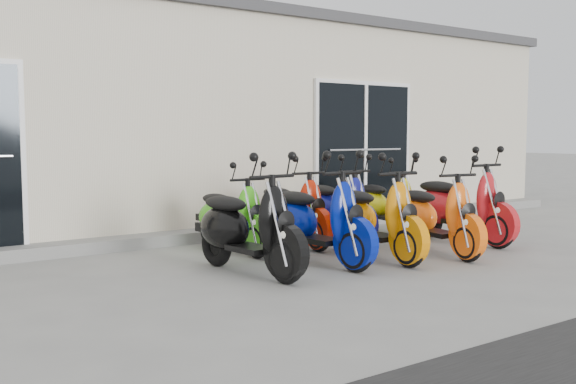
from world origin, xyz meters
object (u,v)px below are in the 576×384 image
(scooter_front_orange_a, at_px, (375,205))
(scooter_front_red, at_px, (461,194))
(scooter_back_green, at_px, (231,206))
(scooter_back_yellow, at_px, (387,195))
(scooter_back_blue, at_px, (337,197))
(scooter_front_black, at_px, (247,213))
(scooter_front_orange_b, at_px, (436,204))
(scooter_back_red, at_px, (293,200))
(scooter_front_blue, at_px, (317,207))

(scooter_front_orange_a, bearing_deg, scooter_front_red, 10.11)
(scooter_back_green, height_order, scooter_back_yellow, scooter_back_green)
(scooter_back_green, xyz_separation_m, scooter_back_blue, (1.63, -0.04, 0.03))
(scooter_front_red, bearing_deg, scooter_front_black, 179.98)
(scooter_front_red, height_order, scooter_back_blue, scooter_front_red)
(scooter_front_black, height_order, scooter_front_orange_b, scooter_front_black)
(scooter_front_orange_b, distance_m, scooter_back_red, 1.83)
(scooter_back_red, bearing_deg, scooter_front_orange_a, -78.09)
(scooter_front_red, bearing_deg, scooter_back_red, 150.40)
(scooter_back_blue, bearing_deg, scooter_front_red, -38.59)
(scooter_front_black, distance_m, scooter_back_green, 1.28)
(scooter_front_orange_b, xyz_separation_m, scooter_back_red, (-1.09, 1.47, -0.01))
(scooter_front_black, xyz_separation_m, scooter_front_red, (3.36, 0.07, 0.01))
(scooter_back_yellow, bearing_deg, scooter_front_blue, -145.84)
(scooter_front_orange_a, height_order, scooter_back_yellow, scooter_front_orange_a)
(scooter_back_red, bearing_deg, scooter_back_green, 177.60)
(scooter_back_blue, bearing_deg, scooter_back_red, -177.62)
(scooter_front_black, bearing_deg, scooter_front_blue, -6.23)
(scooter_front_blue, distance_m, scooter_back_red, 1.22)
(scooter_front_blue, bearing_deg, scooter_back_red, 61.68)
(scooter_back_red, bearing_deg, scooter_front_red, -28.22)
(scooter_front_red, bearing_deg, scooter_back_yellow, 102.94)
(scooter_front_red, bearing_deg, scooter_front_orange_b, -157.71)
(scooter_front_red, distance_m, scooter_back_yellow, 1.16)
(scooter_back_green, bearing_deg, scooter_front_red, -25.19)
(scooter_front_orange_a, distance_m, scooter_front_orange_b, 0.84)
(scooter_front_orange_b, relative_size, scooter_back_yellow, 1.07)
(scooter_front_orange_b, bearing_deg, scooter_back_red, 134.89)
(scooter_front_orange_b, distance_m, scooter_front_red, 0.99)
(scooter_back_blue, bearing_deg, scooter_front_blue, -134.72)
(scooter_front_blue, bearing_deg, scooter_back_green, 104.05)
(scooter_front_red, bearing_deg, scooter_front_blue, 179.94)
(scooter_back_green, distance_m, scooter_back_red, 0.89)
(scooter_back_green, height_order, scooter_back_blue, scooter_back_blue)
(scooter_front_orange_b, xyz_separation_m, scooter_back_green, (-1.97, 1.51, -0.04))
(scooter_front_blue, xyz_separation_m, scooter_back_yellow, (2.17, 1.17, -0.08))
(scooter_front_orange_a, xyz_separation_m, scooter_front_orange_b, (0.82, -0.18, -0.02))
(scooter_front_black, distance_m, scooter_front_orange_a, 1.65)
(scooter_front_red, relative_size, scooter_back_green, 1.15)
(scooter_front_black, height_order, scooter_back_green, scooter_front_black)
(scooter_front_orange_a, height_order, scooter_back_green, scooter_front_orange_a)
(scooter_front_red, xyz_separation_m, scooter_back_red, (-1.99, 1.08, -0.05))
(scooter_back_blue, bearing_deg, scooter_back_green, -179.05)
(scooter_front_red, relative_size, scooter_back_red, 1.09)
(scooter_front_red, distance_m, scooter_back_blue, 1.65)
(scooter_front_orange_a, relative_size, scooter_front_orange_b, 1.04)
(scooter_back_green, xyz_separation_m, scooter_back_red, (0.89, -0.04, 0.03))
(scooter_front_black, bearing_deg, scooter_back_blue, 20.89)
(scooter_front_black, bearing_deg, scooter_back_green, 60.15)
(scooter_front_black, relative_size, scooter_front_blue, 1.00)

